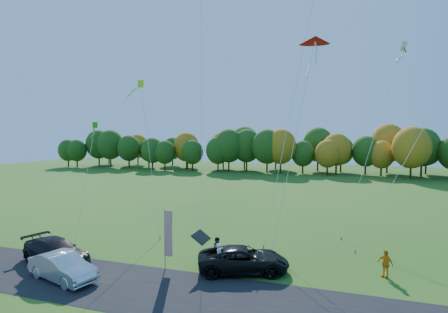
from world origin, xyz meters
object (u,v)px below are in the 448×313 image
(black_suv, at_px, (243,260))
(person_east, at_px, (385,264))
(silver_sedan, at_px, (63,267))
(feather_flag, at_px, (168,233))

(black_suv, bearing_deg, person_east, -96.75)
(silver_sedan, height_order, person_east, person_east)
(person_east, relative_size, feather_flag, 0.43)
(black_suv, distance_m, silver_sedan, 11.16)
(black_suv, height_order, feather_flag, feather_flag)
(silver_sedan, relative_size, feather_flag, 1.21)
(black_suv, distance_m, feather_flag, 5.20)
(person_east, distance_m, feather_flag, 13.83)
(silver_sedan, distance_m, feather_flag, 6.58)
(person_east, bearing_deg, feather_flag, -126.88)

